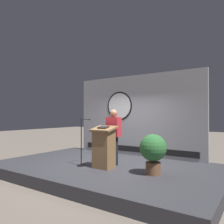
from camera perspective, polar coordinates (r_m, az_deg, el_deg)
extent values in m
plane|color=#6B6056|center=(6.74, -1.54, -15.78)|extent=(40.00, 40.00, 0.00)
cube|color=#333338|center=(6.70, -1.54, -14.54)|extent=(6.40, 4.00, 0.30)
cube|color=#9E9EA3|center=(8.09, 6.14, -0.81)|extent=(4.91, 0.10, 2.88)
cylinder|color=black|center=(8.38, 1.90, 1.55)|extent=(1.08, 0.02, 1.08)
cylinder|color=white|center=(8.38, 1.88, 1.55)|extent=(0.96, 0.02, 0.96)
cube|color=black|center=(8.12, 5.95, -9.45)|extent=(4.42, 0.02, 0.20)
cube|color=olive|center=(6.16, -2.12, -9.40)|extent=(0.52, 0.40, 1.04)
cube|color=olive|center=(6.10, -2.12, -4.28)|extent=(0.64, 0.50, 0.15)
cube|color=black|center=(6.08, -2.23, -3.86)|extent=(0.28, 0.20, 0.07)
cylinder|color=black|center=(6.56, 0.42, -9.85)|extent=(0.26, 0.26, 0.82)
cube|color=red|center=(6.49, 0.42, -3.80)|extent=(0.40, 0.24, 0.57)
sphere|color=#997051|center=(6.48, 0.42, -0.33)|extent=(0.22, 0.22, 0.22)
cylinder|color=black|center=(6.56, -7.88, -13.38)|extent=(0.24, 0.24, 0.02)
cylinder|color=black|center=(6.45, -7.87, -7.54)|extent=(0.03, 0.03, 1.37)
cylinder|color=black|center=(6.54, -6.79, -1.88)|extent=(0.02, 0.36, 0.02)
sphere|color=#262626|center=(6.68, -5.77, -1.86)|extent=(0.07, 0.07, 0.07)
cylinder|color=brown|center=(5.66, 10.47, -13.96)|extent=(0.36, 0.36, 0.30)
sphere|color=#2D6B33|center=(5.57, 10.45, -8.94)|extent=(0.66, 0.66, 0.66)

